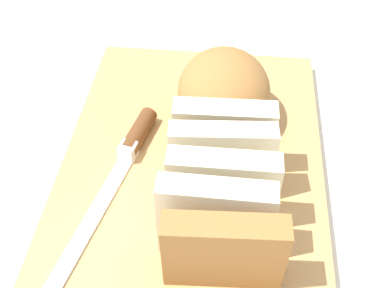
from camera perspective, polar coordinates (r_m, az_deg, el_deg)
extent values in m
plane|color=silver|center=(0.59, 0.00, -3.49)|extent=(3.00, 3.00, 0.00)
cube|color=tan|center=(0.58, 0.00, -2.80)|extent=(0.44, 0.31, 0.02)
ellipsoid|color=#996633|center=(0.59, 3.73, 6.19)|extent=(0.14, 0.12, 0.09)
cube|color=beige|center=(0.53, 3.68, 0.73)|extent=(0.03, 0.11, 0.09)
cube|color=beige|center=(0.51, 3.48, -2.11)|extent=(0.04, 0.11, 0.09)
cube|color=beige|center=(0.49, 3.56, -5.24)|extent=(0.03, 0.11, 0.09)
cube|color=beige|center=(0.46, 2.73, -8.62)|extent=(0.03, 0.11, 0.09)
cube|color=#996633|center=(0.45, 3.70, -12.41)|extent=(0.04, 0.11, 0.09)
cube|color=silver|center=(0.52, -12.12, -9.56)|extent=(0.21, 0.06, 0.00)
cylinder|color=#593319|center=(0.59, -6.20, 1.43)|extent=(0.07, 0.03, 0.02)
cube|color=silver|center=(0.57, -7.49, -0.89)|extent=(0.02, 0.02, 0.02)
sphere|color=#A8753D|center=(0.61, -2.14, 2.41)|extent=(0.00, 0.00, 0.00)
sphere|color=#A8753D|center=(0.59, -1.15, 0.44)|extent=(0.01, 0.01, 0.01)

